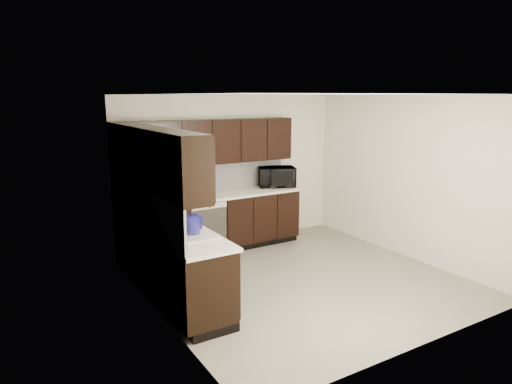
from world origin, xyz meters
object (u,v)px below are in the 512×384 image
microwave (276,177)px  blue_pitcher (193,225)px  sink (185,238)px  toaster_oven (135,197)px  storage_bin (166,211)px

microwave → blue_pitcher: size_ratio=2.60×
sink → microwave: bearing=35.8°
sink → blue_pitcher: sink is taller
toaster_oven → blue_pitcher: 1.81m
microwave → toaster_oven: bearing=-154.3°
microwave → storage_bin: (-2.37, -0.99, -0.09)m
microwave → sink: bearing=-120.3°
microwave → storage_bin: 2.57m
storage_bin → sink: bearing=-94.6°
storage_bin → microwave: bearing=22.6°
toaster_oven → storage_bin: size_ratio=0.86×
storage_bin → blue_pitcher: blue_pitcher is taller
blue_pitcher → sink: bearing=104.4°
sink → blue_pitcher: 0.23m
sink → toaster_oven: size_ratio=2.23×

